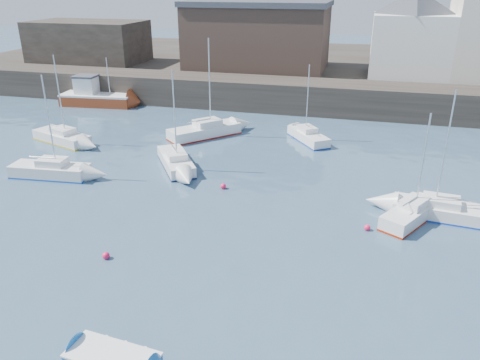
% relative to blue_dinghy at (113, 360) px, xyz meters
% --- Properties ---
extents(water, '(220.00, 220.00, 0.00)m').
position_rel_blue_dinghy_xyz_m(water, '(0.92, 2.00, -0.35)').
color(water, '#2D4760').
rests_on(water, ground).
extents(quay_wall, '(90.00, 5.00, 3.00)m').
position_rel_blue_dinghy_xyz_m(quay_wall, '(0.92, 37.00, 1.15)').
color(quay_wall, '#28231E').
rests_on(quay_wall, ground).
extents(land_strip, '(90.00, 32.00, 2.80)m').
position_rel_blue_dinghy_xyz_m(land_strip, '(0.92, 55.00, 1.05)').
color(land_strip, '#28231E').
rests_on(land_strip, ground).
extents(bldg_east_d, '(11.14, 11.14, 8.95)m').
position_rel_blue_dinghy_xyz_m(bldg_east_d, '(11.92, 43.50, 7.02)').
color(bldg_east_d, white).
rests_on(bldg_east_d, land_strip).
extents(warehouse, '(16.40, 10.40, 7.60)m').
position_rel_blue_dinghy_xyz_m(warehouse, '(-5.08, 45.00, 6.27)').
color(warehouse, '#3D2D26').
rests_on(warehouse, land_strip).
extents(bldg_west, '(14.00, 8.00, 5.00)m').
position_rel_blue_dinghy_xyz_m(bldg_west, '(-27.08, 44.00, 4.95)').
color(bldg_west, '#353028').
rests_on(bldg_west, land_strip).
extents(blue_dinghy, '(3.40, 1.90, 0.62)m').
position_rel_blue_dinghy_xyz_m(blue_dinghy, '(0.00, 0.00, 0.00)').
color(blue_dinghy, maroon).
rests_on(blue_dinghy, ground).
extents(fishing_boat, '(7.97, 3.63, 5.12)m').
position_rel_blue_dinghy_xyz_m(fishing_boat, '(-20.44, 33.48, 0.64)').
color(fishing_boat, maroon).
rests_on(fishing_boat, ground).
extents(sailboat_a, '(5.56, 2.22, 7.05)m').
position_rel_blue_dinghy_xyz_m(sailboat_a, '(-12.78, 14.59, 0.15)').
color(sailboat_a, white).
rests_on(sailboat_a, ground).
extents(sailboat_b, '(4.53, 5.57, 7.10)m').
position_rel_blue_dinghy_xyz_m(sailboat_b, '(-5.11, 18.52, 0.11)').
color(sailboat_b, white).
rests_on(sailboat_b, ground).
extents(sailboat_c, '(3.67, 4.81, 6.18)m').
position_rel_blue_dinghy_xyz_m(sailboat_c, '(10.88, 14.20, 0.12)').
color(sailboat_c, white).
rests_on(sailboat_c, ground).
extents(sailboat_d, '(5.93, 2.47, 7.36)m').
position_rel_blue_dinghy_xyz_m(sailboat_d, '(12.74, 15.07, 0.10)').
color(sailboat_d, white).
rests_on(sailboat_d, ground).
extents(sailboat_e, '(5.89, 3.58, 7.23)m').
position_rel_blue_dinghy_xyz_m(sailboat_e, '(-16.45, 21.35, 0.12)').
color(sailboat_e, white).
rests_on(sailboat_e, ground).
extents(sailboat_f, '(4.10, 4.87, 6.33)m').
position_rel_blue_dinghy_xyz_m(sailboat_f, '(3.45, 26.96, 0.10)').
color(sailboat_f, white).
rests_on(sailboat_f, ground).
extents(sailboat_h, '(5.80, 6.15, 8.25)m').
position_rel_blue_dinghy_xyz_m(sailboat_h, '(-5.38, 25.88, 0.19)').
color(sailboat_h, white).
rests_on(sailboat_h, ground).
extents(buoy_near, '(0.36, 0.36, 0.36)m').
position_rel_blue_dinghy_xyz_m(buoy_near, '(-3.83, 6.25, -0.35)').
color(buoy_near, '#FF1A4F').
rests_on(buoy_near, ground).
extents(buoy_mid, '(0.34, 0.34, 0.34)m').
position_rel_blue_dinghy_xyz_m(buoy_mid, '(8.52, 12.43, -0.35)').
color(buoy_mid, '#FF1A4F').
rests_on(buoy_mid, ground).
extents(buoy_far, '(0.37, 0.37, 0.37)m').
position_rel_blue_dinghy_xyz_m(buoy_far, '(-0.67, 15.72, -0.35)').
color(buoy_far, '#FF1A4F').
rests_on(buoy_far, ground).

